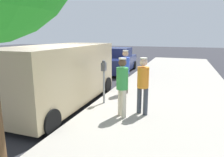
{
  "coord_description": "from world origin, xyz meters",
  "views": [
    {
      "loc": [
        3.91,
        -6.1,
        2.49
      ],
      "look_at": [
        1.65,
        0.2,
        1.05
      ],
      "focal_mm": 32.33,
      "sensor_mm": 36.0,
      "label": 1
    }
  ],
  "objects": [
    {
      "name": "pedestrian_in_orange",
      "position": [
        2.82,
        -0.36,
        1.13
      ],
      "size": [
        0.35,
        0.34,
        1.71
      ],
      "color": "#383D47",
      "rests_on": "sidewalk_slab"
    },
    {
      "name": "parked_sedan_ahead",
      "position": [
        -0.42,
        6.94,
        0.75
      ],
      "size": [
        2.01,
        4.43,
        1.65
      ],
      "color": "navy",
      "rests_on": "ground"
    },
    {
      "name": "sidewalk_slab",
      "position": [
        3.5,
        0.0,
        0.07
      ],
      "size": [
        5.0,
        32.0,
        0.15
      ],
      "primitive_type": "cube",
      "color": "#9E998E",
      "rests_on": "ground"
    },
    {
      "name": "parked_van",
      "position": [
        -0.15,
        -0.13,
        1.15
      ],
      "size": [
        2.19,
        5.23,
        2.15
      ],
      "color": "tan",
      "rests_on": "ground"
    },
    {
      "name": "pedestrian_in_green",
      "position": [
        2.3,
        -0.74,
        1.14
      ],
      "size": [
        0.34,
        0.34,
        1.72
      ],
      "color": "beige",
      "rests_on": "sidewalk_slab"
    },
    {
      "name": "pedestrian_in_blue",
      "position": [
        1.73,
        1.54,
        1.17
      ],
      "size": [
        0.34,
        0.35,
        1.76
      ],
      "color": "#726656",
      "rests_on": "sidewalk_slab"
    },
    {
      "name": "ground_plane",
      "position": [
        0.0,
        0.0,
        0.0
      ],
      "size": [
        80.0,
        80.0,
        0.0
      ],
      "primitive_type": "plane",
      "color": "#2D2D33"
    },
    {
      "name": "parking_meter_near",
      "position": [
        1.35,
        0.2,
        1.18
      ],
      "size": [
        0.14,
        0.18,
        1.52
      ],
      "color": "gray",
      "rests_on": "sidewalk_slab"
    }
  ]
}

